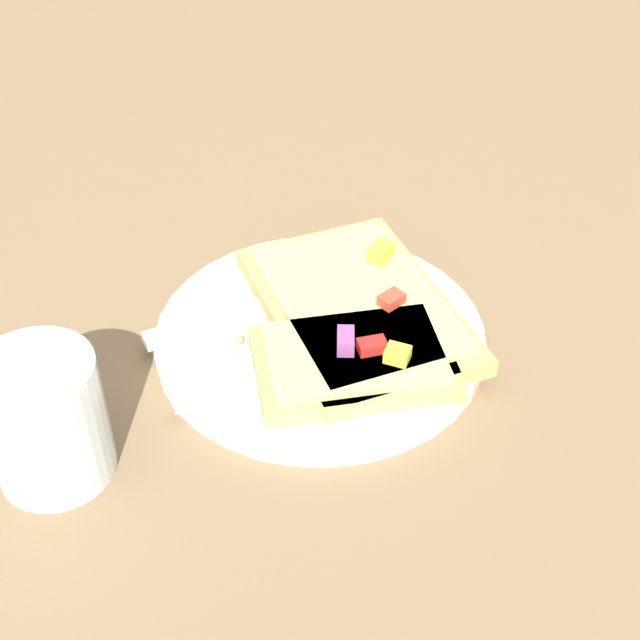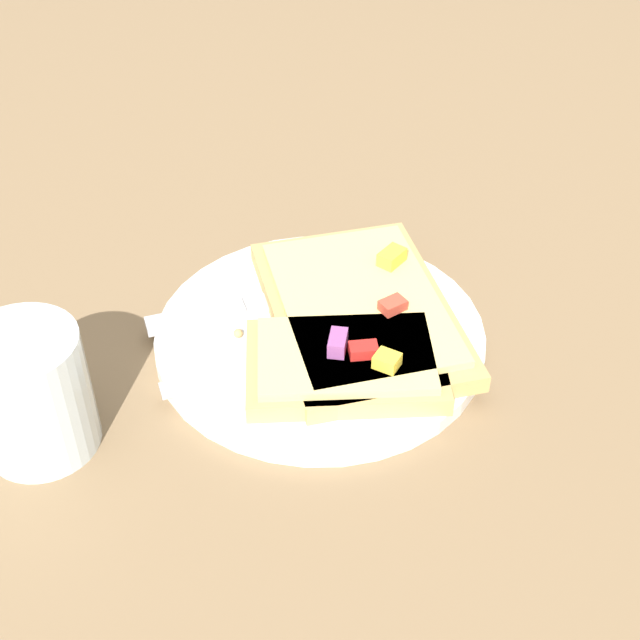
{
  "view_description": "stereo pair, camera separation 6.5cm",
  "coord_description": "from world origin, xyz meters",
  "px_view_note": "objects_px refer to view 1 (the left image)",
  "views": [
    {
      "loc": [
        -0.48,
        0.12,
        0.44
      ],
      "look_at": [
        0.0,
        0.0,
        0.02
      ],
      "focal_mm": 50.0,
      "sensor_mm": 36.0,
      "label": 1
    },
    {
      "loc": [
        -0.5,
        0.06,
        0.44
      ],
      "look_at": [
        0.0,
        0.0,
        0.02
      ],
      "focal_mm": 50.0,
      "sensor_mm": 36.0,
      "label": 2
    }
  ],
  "objects_px": {
    "plate": "(320,336)",
    "knife": "(249,310)",
    "pizza_slice_main": "(357,306)",
    "drinking_glass": "(46,420)",
    "pizza_slice_corner": "(354,360)",
    "fork": "(319,356)"
  },
  "relations": [
    {
      "from": "plate",
      "to": "knife",
      "type": "distance_m",
      "value": 0.06
    },
    {
      "from": "plate",
      "to": "knife",
      "type": "bearing_deg",
      "value": 54.83
    },
    {
      "from": "pizza_slice_main",
      "to": "drinking_glass",
      "type": "xyz_separation_m",
      "value": [
        -0.08,
        0.22,
        0.02
      ]
    },
    {
      "from": "knife",
      "to": "pizza_slice_corner",
      "type": "height_order",
      "value": "pizza_slice_corner"
    },
    {
      "from": "pizza_slice_main",
      "to": "pizza_slice_corner",
      "type": "height_order",
      "value": "pizza_slice_main"
    },
    {
      "from": "knife",
      "to": "pizza_slice_corner",
      "type": "relative_size",
      "value": 1.37
    },
    {
      "from": "fork",
      "to": "pizza_slice_main",
      "type": "bearing_deg",
      "value": 31.88
    },
    {
      "from": "fork",
      "to": "pizza_slice_corner",
      "type": "relative_size",
      "value": 1.38
    },
    {
      "from": "knife",
      "to": "pizza_slice_main",
      "type": "relative_size",
      "value": 0.95
    },
    {
      "from": "pizza_slice_main",
      "to": "drinking_glass",
      "type": "relative_size",
      "value": 2.35
    },
    {
      "from": "fork",
      "to": "drinking_glass",
      "type": "relative_size",
      "value": 2.23
    },
    {
      "from": "knife",
      "to": "pizza_slice_main",
      "type": "height_order",
      "value": "pizza_slice_main"
    },
    {
      "from": "plate",
      "to": "knife",
      "type": "height_order",
      "value": "knife"
    },
    {
      "from": "pizza_slice_main",
      "to": "pizza_slice_corner",
      "type": "xyz_separation_m",
      "value": [
        -0.06,
        0.02,
        -0.0
      ]
    },
    {
      "from": "plate",
      "to": "pizza_slice_corner",
      "type": "bearing_deg",
      "value": -165.65
    },
    {
      "from": "plate",
      "to": "drinking_glass",
      "type": "height_order",
      "value": "drinking_glass"
    },
    {
      "from": "plate",
      "to": "pizza_slice_main",
      "type": "height_order",
      "value": "pizza_slice_main"
    },
    {
      "from": "drinking_glass",
      "to": "fork",
      "type": "bearing_deg",
      "value": -76.06
    },
    {
      "from": "pizza_slice_corner",
      "to": "drinking_glass",
      "type": "distance_m",
      "value": 0.21
    },
    {
      "from": "plate",
      "to": "drinking_glass",
      "type": "bearing_deg",
      "value": 111.37
    },
    {
      "from": "pizza_slice_main",
      "to": "drinking_glass",
      "type": "bearing_deg",
      "value": -76.8
    },
    {
      "from": "pizza_slice_main",
      "to": "knife",
      "type": "bearing_deg",
      "value": -114.63
    }
  ]
}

